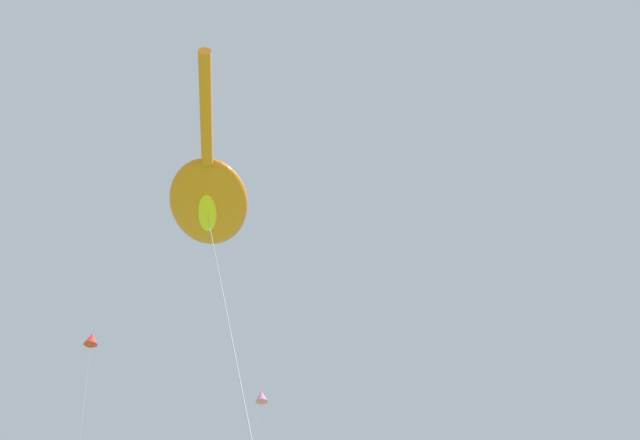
# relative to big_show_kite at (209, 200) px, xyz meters

# --- Properties ---
(big_show_kite) EXTENTS (6.57, 8.03, 16.66)m
(big_show_kite) POSITION_rel_big_show_kite_xyz_m (0.00, 0.00, 0.00)
(big_show_kite) COLOR orange
(big_show_kite) RESTS_ON ground
(small_kite_triangle_green) EXTENTS (2.35, 1.52, 19.26)m
(small_kite_triangle_green) POSITION_rel_big_show_kite_xyz_m (14.66, 10.06, 2.61)
(small_kite_triangle_green) COLOR pink
(small_kite_triangle_green) RESTS_ON ground
(small_kite_delta_white) EXTENTS (2.38, 2.21, 20.55)m
(small_kite_delta_white) POSITION_rel_big_show_kite_xyz_m (6.73, 14.91, 3.89)
(small_kite_delta_white) COLOR red
(small_kite_delta_white) RESTS_ON ground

